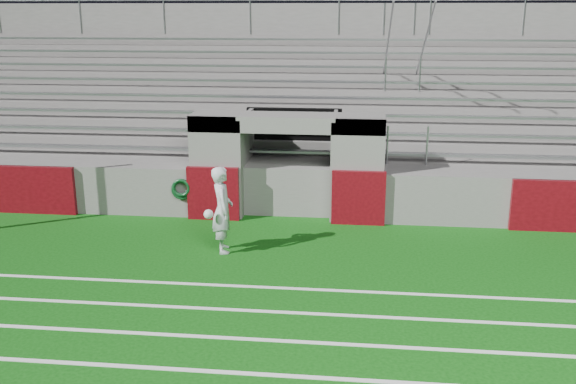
# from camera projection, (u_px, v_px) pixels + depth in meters

# --- Properties ---
(ground) EXTENTS (90.00, 90.00, 0.00)m
(ground) POSITION_uv_depth(u_px,v_px,m) (269.00, 267.00, 13.15)
(ground) COLOR #0C470B
(ground) RESTS_ON ground
(stadium_structure) EXTENTS (26.00, 8.48, 5.42)m
(stadium_structure) POSITION_uv_depth(u_px,v_px,m) (303.00, 127.00, 20.35)
(stadium_structure) COLOR slate
(stadium_structure) RESTS_ON ground
(goalkeeper_with_ball) EXTENTS (0.65, 0.81, 1.90)m
(goalkeeper_with_ball) POSITION_uv_depth(u_px,v_px,m) (222.00, 210.00, 13.77)
(goalkeeper_with_ball) COLOR silver
(goalkeeper_with_ball) RESTS_ON ground
(hose_coil) EXTENTS (0.54, 0.15, 0.56)m
(hose_coil) POSITION_uv_depth(u_px,v_px,m) (182.00, 189.00, 16.00)
(hose_coil) COLOR #0B3A19
(hose_coil) RESTS_ON ground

